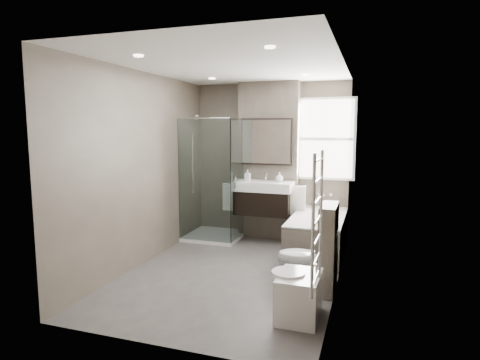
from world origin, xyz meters
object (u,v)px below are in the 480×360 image
at_px(toilet, 307,259).
at_px(bidet, 298,295).
at_px(bathtub, 318,233).
at_px(vanity, 263,197).

height_order(toilet, bidet, toilet).
bearing_deg(toilet, bathtub, -179.00).
height_order(bathtub, bidet, bathtub).
relative_size(vanity, bidet, 1.68).
height_order(bathtub, toilet, toilet).
distance_m(toilet, bidet, 0.78).
bearing_deg(bathtub, vanity, 160.63).
xyz_separation_m(toilet, bidet, (0.04, -0.77, -0.12)).
relative_size(vanity, toilet, 1.37).
relative_size(vanity, bathtub, 0.59).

